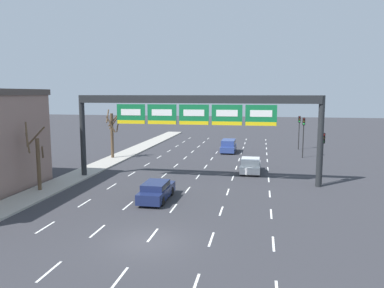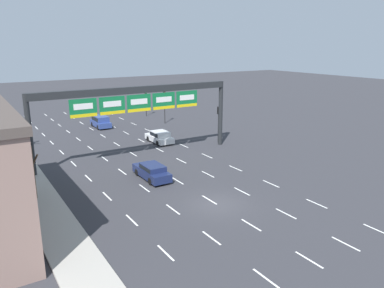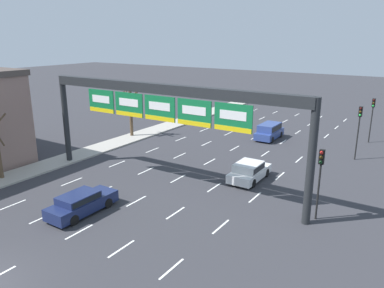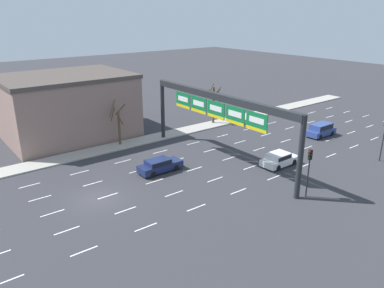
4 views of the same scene
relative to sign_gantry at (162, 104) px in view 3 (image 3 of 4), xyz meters
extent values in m
cube|color=white|center=(-6.60, -8.15, -6.27)|extent=(0.12, 2.00, 0.01)
cube|color=white|center=(-6.60, -3.15, -6.27)|extent=(0.12, 2.00, 0.01)
cube|color=white|center=(-6.60, 1.85, -6.27)|extent=(0.12, 2.00, 0.01)
cube|color=white|center=(-6.60, 6.85, -6.27)|extent=(0.12, 2.00, 0.01)
cube|color=white|center=(-6.60, 11.85, -6.27)|extent=(0.12, 2.00, 0.01)
cube|color=white|center=(-6.60, 16.85, -6.27)|extent=(0.12, 2.00, 0.01)
cube|color=white|center=(-6.60, 21.85, -6.27)|extent=(0.12, 2.00, 0.01)
cube|color=white|center=(-6.60, 26.85, -6.27)|extent=(0.12, 2.00, 0.01)
cube|color=white|center=(-6.60, 31.85, -6.27)|extent=(0.12, 2.00, 0.01)
cube|color=white|center=(-3.30, -8.15, -6.27)|extent=(0.12, 2.00, 0.01)
cube|color=white|center=(-3.30, -3.15, -6.27)|extent=(0.12, 2.00, 0.01)
cube|color=white|center=(-3.30, 1.85, -6.27)|extent=(0.12, 2.00, 0.01)
cube|color=white|center=(-3.30, 6.85, -6.27)|extent=(0.12, 2.00, 0.01)
cube|color=white|center=(-3.30, 11.85, -6.27)|extent=(0.12, 2.00, 0.01)
cube|color=white|center=(-3.30, 16.85, -6.27)|extent=(0.12, 2.00, 0.01)
cube|color=white|center=(-3.30, 21.85, -6.27)|extent=(0.12, 2.00, 0.01)
cube|color=white|center=(-3.30, 26.85, -6.27)|extent=(0.12, 2.00, 0.01)
cube|color=white|center=(-3.30, 31.85, -6.27)|extent=(0.12, 2.00, 0.01)
cube|color=white|center=(0.00, -8.15, -6.27)|extent=(0.12, 2.00, 0.01)
cube|color=white|center=(0.00, -3.15, -6.27)|extent=(0.12, 2.00, 0.01)
cube|color=white|center=(0.00, 1.85, -6.27)|extent=(0.12, 2.00, 0.01)
cube|color=white|center=(0.00, 6.85, -6.27)|extent=(0.12, 2.00, 0.01)
cube|color=white|center=(0.00, 11.85, -6.27)|extent=(0.12, 2.00, 0.01)
cube|color=white|center=(0.00, 16.85, -6.27)|extent=(0.12, 2.00, 0.01)
cube|color=white|center=(0.00, 21.85, -6.27)|extent=(0.12, 2.00, 0.01)
cube|color=white|center=(0.00, 26.85, -6.27)|extent=(0.12, 2.00, 0.01)
cube|color=white|center=(0.00, 31.85, -6.27)|extent=(0.12, 2.00, 0.01)
cube|color=white|center=(3.30, -8.15, -6.27)|extent=(0.12, 2.00, 0.01)
cube|color=white|center=(3.30, -3.15, -6.27)|extent=(0.12, 2.00, 0.01)
cube|color=white|center=(3.30, 1.85, -6.27)|extent=(0.12, 2.00, 0.01)
cube|color=white|center=(3.30, 6.85, -6.27)|extent=(0.12, 2.00, 0.01)
cube|color=white|center=(3.30, 11.85, -6.27)|extent=(0.12, 2.00, 0.01)
cube|color=white|center=(3.30, 16.85, -6.27)|extent=(0.12, 2.00, 0.01)
cube|color=white|center=(3.30, 21.85, -6.27)|extent=(0.12, 2.00, 0.01)
cube|color=white|center=(3.30, 26.85, -6.27)|extent=(0.12, 2.00, 0.01)
cube|color=white|center=(3.30, 31.85, -6.27)|extent=(0.12, 2.00, 0.01)
cube|color=white|center=(6.60, -8.15, -6.27)|extent=(0.12, 2.00, 0.01)
cube|color=white|center=(6.60, -3.15, -6.27)|extent=(0.12, 2.00, 0.01)
cube|color=white|center=(6.60, 1.85, -6.27)|extent=(0.12, 2.00, 0.01)
cube|color=white|center=(6.60, 6.85, -6.27)|extent=(0.12, 2.00, 0.01)
cube|color=white|center=(6.60, 11.85, -6.27)|extent=(0.12, 2.00, 0.01)
cube|color=white|center=(6.60, 16.85, -6.27)|extent=(0.12, 2.00, 0.01)
cube|color=white|center=(6.60, 21.85, -6.27)|extent=(0.12, 2.00, 0.01)
cube|color=white|center=(6.60, 26.85, -6.27)|extent=(0.12, 2.00, 0.01)
cube|color=white|center=(6.60, 31.85, -6.27)|extent=(0.12, 2.00, 0.01)
cylinder|color=#232628|center=(-10.70, 0.05, -2.42)|extent=(0.49, 0.49, 7.70)
cylinder|color=#232628|center=(10.70, 0.05, -2.42)|extent=(0.49, 0.49, 7.70)
cube|color=#232628|center=(0.00, 0.05, 1.08)|extent=(21.40, 0.60, 0.70)
cube|color=#116B38|center=(-5.77, -0.29, -0.25)|extent=(2.63, 0.08, 1.76)
cube|color=white|center=(-5.77, -0.34, -0.09)|extent=(1.84, 0.02, 0.56)
cube|color=yellow|center=(-5.77, -0.34, -0.97)|extent=(2.58, 0.02, 0.32)
cube|color=#116B38|center=(-2.88, -0.29, -0.25)|extent=(2.63, 0.08, 1.76)
cube|color=white|center=(-2.88, -0.34, -0.09)|extent=(1.84, 0.02, 0.56)
cube|color=yellow|center=(-2.88, -0.34, -0.97)|extent=(2.58, 0.02, 0.32)
cube|color=#116B38|center=(0.00, -0.29, -0.25)|extent=(2.63, 0.08, 1.76)
cube|color=white|center=(0.00, -0.34, -0.09)|extent=(1.84, 0.02, 0.56)
cube|color=yellow|center=(0.00, -0.34, -0.97)|extent=(2.58, 0.02, 0.32)
cube|color=#116B38|center=(2.88, -0.29, -0.25)|extent=(2.63, 0.08, 1.76)
cube|color=white|center=(2.88, -0.34, -0.09)|extent=(1.84, 0.02, 0.56)
cube|color=yellow|center=(2.88, -0.34, -0.97)|extent=(2.58, 0.02, 0.32)
cube|color=#116B38|center=(5.77, -0.29, -0.25)|extent=(2.63, 0.08, 1.76)
cube|color=white|center=(5.77, -0.34, -0.09)|extent=(1.84, 0.02, 0.56)
cube|color=yellow|center=(5.77, -0.34, -0.97)|extent=(2.58, 0.02, 0.32)
cube|color=silver|center=(4.83, 4.79, -5.74)|extent=(1.93, 4.41, 0.67)
cube|color=silver|center=(4.83, 4.53, -5.11)|extent=(1.78, 2.29, 0.60)
cube|color=black|center=(4.83, 4.53, -5.11)|extent=(1.82, 2.11, 0.43)
cylinder|color=black|center=(3.95, 6.12, -5.94)|extent=(0.22, 0.66, 0.66)
cylinder|color=black|center=(5.71, 6.12, -5.94)|extent=(0.22, 0.66, 0.66)
cylinder|color=black|center=(3.95, 3.47, -5.94)|extent=(0.22, 0.66, 0.66)
cylinder|color=black|center=(5.71, 3.47, -5.94)|extent=(0.22, 0.66, 0.66)
cube|color=#19234C|center=(-1.71, -6.33, -5.70)|extent=(1.75, 4.71, 0.74)
cube|color=#19234C|center=(-1.71, -6.62, -5.10)|extent=(1.61, 2.45, 0.47)
cube|color=black|center=(-1.71, -6.62, -5.10)|extent=(1.65, 2.25, 0.34)
cylinder|color=black|center=(-2.50, -4.92, -5.94)|extent=(0.22, 0.66, 0.66)
cylinder|color=black|center=(-0.92, -4.92, -5.94)|extent=(0.22, 0.66, 0.66)
cylinder|color=black|center=(-2.50, -7.75, -5.94)|extent=(0.22, 0.66, 0.66)
cylinder|color=black|center=(-0.92, -7.75, -5.94)|extent=(0.22, 0.66, 0.66)
cube|color=navy|center=(1.54, 17.22, -5.70)|extent=(1.85, 4.41, 0.74)
cube|color=navy|center=(1.54, 17.17, -4.94)|extent=(1.70, 3.09, 0.77)
cube|color=black|center=(1.54, 17.17, -4.94)|extent=(1.74, 2.84, 0.55)
cylinder|color=black|center=(0.71, 18.54, -5.94)|extent=(0.22, 0.66, 0.66)
cylinder|color=black|center=(2.38, 18.54, -5.94)|extent=(0.22, 0.66, 0.66)
cylinder|color=black|center=(0.71, 15.89, -5.94)|extent=(0.22, 0.66, 0.66)
cylinder|color=black|center=(2.38, 15.89, -5.94)|extent=(0.22, 0.66, 0.66)
cylinder|color=black|center=(10.88, 14.65, -4.26)|extent=(0.12, 0.12, 4.03)
cube|color=black|center=(10.88, 14.65, -1.79)|extent=(0.30, 0.24, 0.90)
sphere|color=#3D0E0C|center=(10.88, 14.52, -1.49)|extent=(0.20, 0.20, 0.20)
sphere|color=#412F0C|center=(10.88, 14.52, -1.79)|extent=(0.20, 0.20, 0.20)
sphere|color=green|center=(10.88, 14.52, -2.09)|extent=(0.20, 0.20, 0.20)
cylinder|color=black|center=(11.06, 0.93, -4.47)|extent=(0.12, 0.12, 3.60)
cube|color=black|center=(11.06, 0.93, -2.22)|extent=(0.30, 0.24, 0.90)
sphere|color=red|center=(11.06, 0.80, -1.92)|extent=(0.20, 0.20, 0.20)
sphere|color=#412F0C|center=(11.06, 0.80, -2.22)|extent=(0.20, 0.20, 0.20)
sphere|color=#0E3515|center=(11.06, 0.80, -2.52)|extent=(0.20, 0.20, 0.20)
cylinder|color=black|center=(11.02, 21.59, -4.36)|extent=(0.12, 0.12, 3.82)
cube|color=black|center=(11.02, 21.59, -2.01)|extent=(0.30, 0.24, 0.90)
sphere|color=#3D0E0C|center=(11.02, 21.46, -1.71)|extent=(0.20, 0.20, 0.20)
sphere|color=#412F0C|center=(11.02, 21.46, -2.01)|extent=(0.20, 0.20, 0.20)
sphere|color=green|center=(11.02, 21.46, -2.31)|extent=(0.20, 0.20, 0.20)
cylinder|color=brown|center=(-11.33, -5.63, -3.07)|extent=(0.52, 0.76, 1.06)
cylinder|color=brown|center=(-11.81, 9.69, -3.45)|extent=(0.35, 0.35, 5.34)
cylinder|color=brown|center=(-11.22, 10.08, -2.27)|extent=(0.97, 1.38, 1.72)
cylinder|color=brown|center=(-11.82, 10.40, -1.57)|extent=(1.54, 0.17, 1.71)
cylinder|color=brown|center=(-11.75, 10.35, -1.85)|extent=(1.46, 0.30, 1.83)
cylinder|color=brown|center=(-11.73, 9.21, -2.07)|extent=(1.12, 0.36, 1.97)
cylinder|color=brown|center=(-12.28, 9.63, -1.10)|extent=(0.29, 1.09, 1.55)
camera|label=1|loc=(5.83, -32.43, 1.60)|focal=35.00mm
camera|label=2|loc=(-15.72, -35.60, 5.68)|focal=35.00mm
camera|label=3|loc=(16.02, -20.89, 4.64)|focal=35.00mm
camera|label=4|loc=(28.63, -25.76, 9.47)|focal=35.00mm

